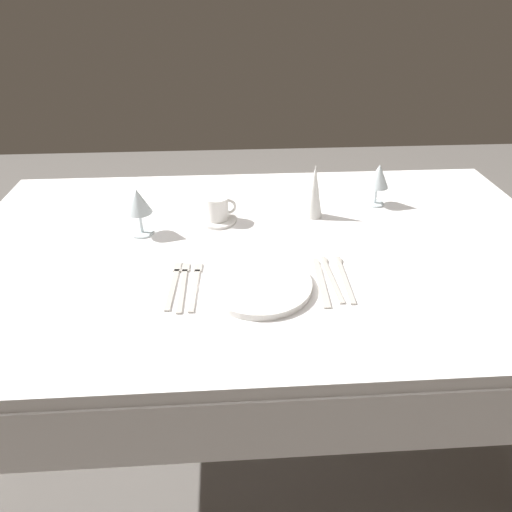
{
  "coord_description": "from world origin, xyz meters",
  "views": [
    {
      "loc": [
        -0.1,
        -1.18,
        1.43
      ],
      "look_at": [
        -0.03,
        -0.1,
        0.76
      ],
      "focal_mm": 32.52,
      "sensor_mm": 36.0,
      "label": 1
    }
  ],
  "objects_px": {
    "dinner_knife": "(321,283)",
    "spoon_soup": "(329,273)",
    "dinner_plate": "(259,284)",
    "fork_outer": "(195,284)",
    "spoon_dessert": "(342,273)",
    "wine_glass_left": "(378,177)",
    "fork_inner": "(183,284)",
    "coffee_cup_left": "(217,208)",
    "wine_glass_centre": "(138,203)",
    "napkin_folded": "(314,191)",
    "fork_salad": "(174,283)"
  },
  "relations": [
    {
      "from": "dinner_knife",
      "to": "spoon_soup",
      "type": "distance_m",
      "value": 0.05
    },
    {
      "from": "dinner_plate",
      "to": "fork_outer",
      "type": "relative_size",
      "value": 1.27
    },
    {
      "from": "spoon_dessert",
      "to": "wine_glass_left",
      "type": "height_order",
      "value": "wine_glass_left"
    },
    {
      "from": "spoon_soup",
      "to": "dinner_plate",
      "type": "bearing_deg",
      "value": -164.8
    },
    {
      "from": "dinner_plate",
      "to": "dinner_knife",
      "type": "bearing_deg",
      "value": 2.27
    },
    {
      "from": "dinner_knife",
      "to": "fork_inner",
      "type": "bearing_deg",
      "value": 177.46
    },
    {
      "from": "dinner_knife",
      "to": "spoon_soup",
      "type": "bearing_deg",
      "value": 58.1
    },
    {
      "from": "coffee_cup_left",
      "to": "wine_glass_left",
      "type": "relative_size",
      "value": 0.69
    },
    {
      "from": "dinner_knife",
      "to": "wine_glass_centre",
      "type": "relative_size",
      "value": 1.51
    },
    {
      "from": "fork_outer",
      "to": "dinner_plate",
      "type": "bearing_deg",
      "value": -7.69
    },
    {
      "from": "dinner_knife",
      "to": "wine_glass_left",
      "type": "relative_size",
      "value": 1.53
    },
    {
      "from": "fork_inner",
      "to": "coffee_cup_left",
      "type": "height_order",
      "value": "coffee_cup_left"
    },
    {
      "from": "napkin_folded",
      "to": "spoon_soup",
      "type": "bearing_deg",
      "value": -92.16
    },
    {
      "from": "wine_glass_centre",
      "to": "dinner_plate",
      "type": "bearing_deg",
      "value": -41.97
    },
    {
      "from": "fork_outer",
      "to": "wine_glass_left",
      "type": "xyz_separation_m",
      "value": [
        0.6,
        0.44,
        0.1
      ]
    },
    {
      "from": "spoon_dessert",
      "to": "dinner_plate",
      "type": "bearing_deg",
      "value": -167.79
    },
    {
      "from": "fork_outer",
      "to": "napkin_folded",
      "type": "relative_size",
      "value": 1.21
    },
    {
      "from": "dinner_plate",
      "to": "coffee_cup_left",
      "type": "bearing_deg",
      "value": 105.98
    },
    {
      "from": "dinner_plate",
      "to": "coffee_cup_left",
      "type": "distance_m",
      "value": 0.39
    },
    {
      "from": "coffee_cup_left",
      "to": "wine_glass_centre",
      "type": "distance_m",
      "value": 0.25
    },
    {
      "from": "coffee_cup_left",
      "to": "spoon_soup",
      "type": "bearing_deg",
      "value": -47.26
    },
    {
      "from": "fork_inner",
      "to": "fork_outer",
      "type": "bearing_deg",
      "value": -0.52
    },
    {
      "from": "fork_salad",
      "to": "dinner_knife",
      "type": "distance_m",
      "value": 0.38
    },
    {
      "from": "fork_inner",
      "to": "wine_glass_left",
      "type": "height_order",
      "value": "wine_glass_left"
    },
    {
      "from": "dinner_plate",
      "to": "fork_outer",
      "type": "height_order",
      "value": "dinner_plate"
    },
    {
      "from": "fork_inner",
      "to": "wine_glass_centre",
      "type": "xyz_separation_m",
      "value": [
        -0.14,
        0.28,
        0.1
      ]
    },
    {
      "from": "spoon_dessert",
      "to": "wine_glass_centre",
      "type": "xyz_separation_m",
      "value": [
        -0.56,
        0.26,
        0.1
      ]
    },
    {
      "from": "dinner_plate",
      "to": "fork_inner",
      "type": "height_order",
      "value": "dinner_plate"
    },
    {
      "from": "fork_salad",
      "to": "spoon_soup",
      "type": "bearing_deg",
      "value": 3.2
    },
    {
      "from": "fork_salad",
      "to": "coffee_cup_left",
      "type": "xyz_separation_m",
      "value": [
        0.11,
        0.34,
        0.04
      ]
    },
    {
      "from": "dinner_plate",
      "to": "fork_salad",
      "type": "xyz_separation_m",
      "value": [
        -0.22,
        0.03,
        -0.01
      ]
    },
    {
      "from": "fork_inner",
      "to": "spoon_dessert",
      "type": "height_order",
      "value": "spoon_dessert"
    },
    {
      "from": "spoon_dessert",
      "to": "wine_glass_left",
      "type": "distance_m",
      "value": 0.47
    },
    {
      "from": "fork_inner",
      "to": "fork_salad",
      "type": "distance_m",
      "value": 0.02
    },
    {
      "from": "spoon_soup",
      "to": "spoon_dessert",
      "type": "relative_size",
      "value": 0.99
    },
    {
      "from": "fork_outer",
      "to": "wine_glass_left",
      "type": "height_order",
      "value": "wine_glass_left"
    },
    {
      "from": "fork_salad",
      "to": "coffee_cup_left",
      "type": "relative_size",
      "value": 2.09
    },
    {
      "from": "fork_inner",
      "to": "fork_salad",
      "type": "relative_size",
      "value": 1.04
    },
    {
      "from": "dinner_knife",
      "to": "wine_glass_centre",
      "type": "distance_m",
      "value": 0.59
    },
    {
      "from": "fork_outer",
      "to": "dinner_knife",
      "type": "xyz_separation_m",
      "value": [
        0.33,
        -0.02,
        0.0
      ]
    },
    {
      "from": "fork_salad",
      "to": "napkin_folded",
      "type": "distance_m",
      "value": 0.56
    },
    {
      "from": "fork_inner",
      "to": "wine_glass_centre",
      "type": "distance_m",
      "value": 0.33
    },
    {
      "from": "coffee_cup_left",
      "to": "wine_glass_centre",
      "type": "bearing_deg",
      "value": -163.4
    },
    {
      "from": "fork_outer",
      "to": "dinner_knife",
      "type": "height_order",
      "value": "same"
    },
    {
      "from": "fork_outer",
      "to": "dinner_knife",
      "type": "relative_size",
      "value": 0.96
    },
    {
      "from": "fork_outer",
      "to": "napkin_folded",
      "type": "bearing_deg",
      "value": 45.2
    },
    {
      "from": "wine_glass_left",
      "to": "napkin_folded",
      "type": "relative_size",
      "value": 0.82
    },
    {
      "from": "spoon_soup",
      "to": "spoon_dessert",
      "type": "xyz_separation_m",
      "value": [
        0.04,
        -0.0,
        -0.0
      ]
    },
    {
      "from": "wine_glass_centre",
      "to": "fork_outer",
      "type": "bearing_deg",
      "value": -58.16
    },
    {
      "from": "spoon_dessert",
      "to": "wine_glass_centre",
      "type": "relative_size",
      "value": 1.49
    }
  ]
}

